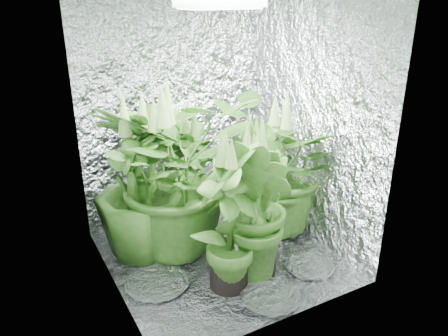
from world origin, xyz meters
TOP-DOWN VIEW (x-y plane):
  - ground at (0.00, 0.00)m, footprint 1.60×1.60m
  - walls at (0.00, 0.00)m, footprint 1.62×1.62m
  - grow_lamp at (0.00, 0.00)m, footprint 0.50×0.30m
  - plant_a at (-0.22, 0.24)m, footprint 1.12×1.12m
  - plant_b at (0.04, 0.64)m, footprint 0.67×0.67m
  - plant_c at (0.52, 0.34)m, footprint 0.47×0.47m
  - plant_d at (-0.50, 0.31)m, footprint 0.90×0.90m
  - plant_e at (0.59, 0.10)m, footprint 1.19×1.19m
  - plant_f at (-0.12, -0.35)m, footprint 0.74×0.74m
  - plant_g at (0.12, -0.31)m, footprint 0.57×0.57m
  - circulation_fan at (0.59, 0.53)m, footprint 0.20×0.32m
  - plant_label at (-0.06, -0.37)m, footprint 0.06×0.04m

SIDE VIEW (x-z plane):
  - ground at x=0.00m, z-range 0.00..0.00m
  - circulation_fan at x=0.59m, z-range -0.03..0.35m
  - plant_label at x=-0.06m, z-range 0.26..0.34m
  - plant_c at x=0.52m, z-range -0.04..0.90m
  - plant_b at x=0.04m, z-range -0.04..1.02m
  - plant_g at x=0.12m, z-range -0.04..1.07m
  - plant_f at x=-0.12m, z-range -0.04..1.07m
  - plant_e at x=0.59m, z-range -0.03..1.17m
  - plant_d at x=-0.50m, z-range -0.04..1.22m
  - plant_a at x=-0.22m, z-range -0.03..1.29m
  - walls at x=0.00m, z-range 0.00..2.00m
  - grow_lamp at x=0.00m, z-range 1.72..1.94m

